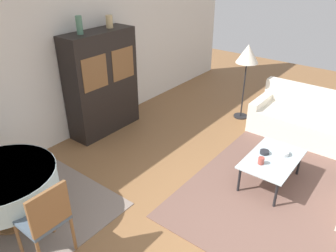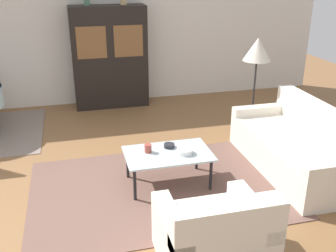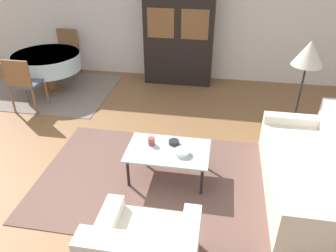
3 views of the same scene
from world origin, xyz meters
name	(u,v)px [view 3 (image 3 of 3)]	position (x,y,z in m)	size (l,w,h in m)	color
ground_plane	(75,181)	(0.00, 0.00, 0.00)	(14.00, 14.00, 0.00)	brown
wall_back	(140,9)	(0.00, 3.63, 1.35)	(10.00, 0.06, 2.70)	silver
area_rug	(157,179)	(0.99, 0.21, 0.01)	(2.94, 2.02, 0.01)	brown
dining_rug	(49,90)	(-1.60, 2.44, 0.01)	(2.41, 1.88, 0.01)	gray
couch	(313,174)	(2.83, 0.26, 0.29)	(0.91, 1.95, 0.82)	silver
coffee_table	(168,152)	(1.13, 0.29, 0.38)	(1.00, 0.64, 0.40)	black
display_cabinet	(179,37)	(0.82, 3.35, 0.90)	(1.32, 0.47, 1.80)	black
dining_table	(47,62)	(-1.53, 2.47, 0.58)	(1.24, 1.24, 0.72)	brown
dining_chair_near	(23,81)	(-1.53, 1.63, 0.55)	(0.44, 0.44, 0.94)	brown
dining_chair_far	(67,49)	(-1.53, 3.31, 0.55)	(0.44, 0.44, 0.94)	brown
floor_lamp	(308,57)	(2.82, 1.58, 1.24)	(0.42, 0.42, 1.46)	black
cup	(151,141)	(0.91, 0.37, 0.46)	(0.08, 0.08, 0.10)	#9E4238
bowl	(182,152)	(1.31, 0.23, 0.44)	(0.18, 0.18, 0.06)	white
bowl_small	(174,142)	(1.18, 0.43, 0.44)	(0.13, 0.13, 0.05)	#232328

